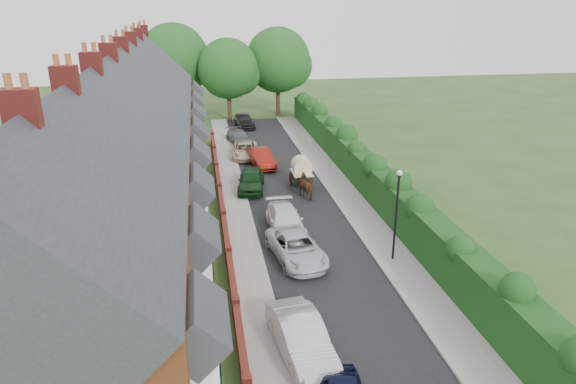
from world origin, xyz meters
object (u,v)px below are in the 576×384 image
Objects in this scene: horse at (307,187)px; horse_cart at (302,170)px; car_beige at (245,150)px; car_grey at (239,137)px; car_silver_b at (297,248)px; car_white at (285,220)px; car_red at (261,158)px; lamppost at (397,204)px; car_silver_a at (301,338)px; car_black at (244,120)px; car_green at (251,180)px.

horse_cart is (-0.00, 2.14, 0.52)m from horse.
car_grey is at bearing 98.13° from car_beige.
car_white is (0.01, 3.68, 0.01)m from car_silver_b.
car_red is at bearing 81.14° from car_silver_b.
lamppost reaches higher than car_red.
horse_cart reaches higher than car_beige.
horse_cart is (-2.63, 12.11, -1.94)m from lamppost.
car_beige is at bearing 106.35° from lamppost.
car_silver_a is 1.47× the size of horse_cart.
horse_cart reaches higher than car_grey.
car_red is at bearing -94.25° from car_black.
car_silver_b is 19.64m from car_beige.
car_green is 3.82m from horse_cart.
car_silver_a reaches higher than car_white.
car_beige is 2.37× the size of horse.
car_beige is (0.35, 27.46, -0.15)m from car_silver_a.
car_red is at bearing 112.63° from horse_cart.
car_silver_b is at bearing -74.67° from car_green.
horse_cart reaches higher than car_green.
car_silver_b reaches higher than car_beige.
car_green reaches higher than car_beige.
lamppost is 1.13× the size of car_green.
car_white is 1.08× the size of car_black.
lamppost is 26.28m from car_grey.
car_silver_a is (-6.40, -6.85, -2.50)m from lamppost.
car_silver_b is at bearing 55.82° from horse.
lamppost is 1.10× the size of car_beige.
car_silver_a is at bearing -107.89° from car_silver_b.
horse is (2.37, -7.83, 0.09)m from car_red.
car_green reaches higher than car_black.
car_white reaches higher than car_beige.
horse is (3.42, -10.64, 0.19)m from car_beige.
horse reaches higher than car_white.
car_beige is at bearing 102.10° from car_red.
horse_cart is at bearing 102.25° from lamppost.
horse_cart reaches higher than car_silver_a.
car_green is at bearing -86.24° from car_beige.
car_black reaches higher than car_beige.
car_silver_b is at bearing 168.92° from lamppost.
car_silver_a is 1.07× the size of car_black.
car_white is 1.07× the size of car_green.
car_green is 8.42m from car_beige.
lamppost reaches higher than car_beige.
car_black is at bearing 94.88° from car_green.
car_silver_a is 19.34m from horse_cart.
horse is (3.77, 16.82, 0.04)m from car_silver_a.
car_beige is at bearing 92.66° from car_white.
lamppost is at bearing -82.60° from car_red.
car_grey is 13.78m from horse_cart.
car_silver_b is 24.43m from car_grey.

